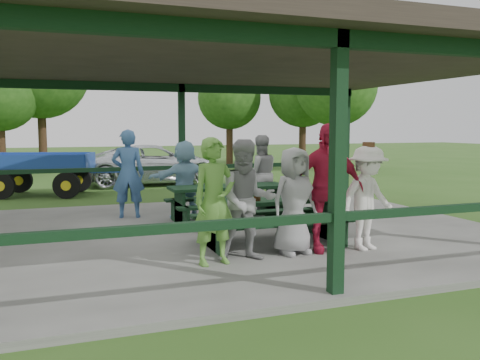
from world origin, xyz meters
name	(u,v)px	position (x,y,z in m)	size (l,w,h in m)	color
ground	(230,236)	(0.00, 0.00, 0.00)	(90.00, 90.00, 0.00)	#30591B
concrete_slab	(230,233)	(0.00, 0.00, 0.05)	(10.00, 8.00, 0.10)	#61615C
pavilion_structure	(230,64)	(0.00, 0.00, 3.17)	(10.60, 8.60, 3.24)	black
picnic_table_near	(270,215)	(0.30, -1.20, 0.57)	(2.42, 1.39, 0.75)	black
picnic_table_far	(229,199)	(0.24, 0.80, 0.57)	(2.38, 1.39, 0.75)	black
table_setting	(278,196)	(0.44, -1.18, 0.88)	(2.21, 0.45, 0.10)	white
contestant_green	(215,201)	(-0.96, -2.12, 0.99)	(0.65, 0.43, 1.79)	#5F9E3B
contestant_grey_left	(247,200)	(-0.46, -2.09, 0.98)	(0.85, 0.66, 1.75)	#939396
contestant_grey_mid	(294,201)	(0.35, -1.97, 0.91)	(0.79, 0.52, 1.63)	#979799
contestant_red	(326,188)	(0.88, -2.00, 1.09)	(1.16, 0.48, 1.99)	#B51B3B
contestant_white_fedora	(367,198)	(1.54, -2.13, 0.92)	(1.17, 0.82, 1.70)	white
spectator_lblue	(185,179)	(-0.46, 1.66, 0.92)	(1.53, 0.49, 1.65)	#85B4CD
spectator_blue	(128,174)	(-1.59, 2.05, 1.04)	(0.69, 0.45, 1.88)	#3A6197
spectator_grey	(260,174)	(1.29, 1.71, 0.97)	(0.85, 0.66, 1.75)	gray
pickup_truck	(156,165)	(0.29, 9.00, 0.70)	(2.32, 5.03, 1.40)	silver
farm_trailer	(42,173)	(-3.43, 7.20, 0.67)	(3.89, 2.30, 1.35)	navy
tree_left	(40,71)	(-3.56, 15.39, 4.48)	(4.23, 4.23, 6.61)	#302113
tree_mid	(229,98)	(5.72, 16.88, 3.54)	(3.35, 3.35, 5.24)	#302113
tree_right	(336,86)	(8.95, 11.42, 3.87)	(3.66, 3.66, 5.72)	#302113
tree_far_right	(303,93)	(9.04, 14.88, 3.75)	(3.55, 3.55, 5.55)	#302113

